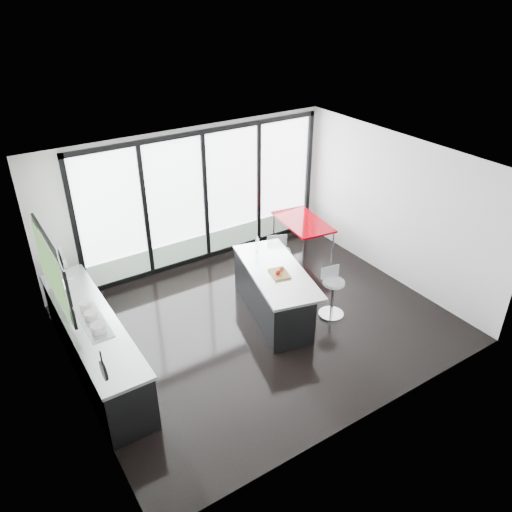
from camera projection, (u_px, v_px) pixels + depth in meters
floor at (261, 323)px, 8.56m from camera, size 6.00×5.00×0.00m
ceiling at (261, 167)px, 7.17m from camera, size 6.00×5.00×0.00m
wall_back at (204, 203)px, 9.85m from camera, size 6.00×0.09×2.80m
wall_front at (374, 336)px, 6.04m from camera, size 6.00×0.00×2.80m
wall_left at (62, 292)px, 6.58m from camera, size 0.26×5.00×2.80m
wall_right at (395, 209)px, 9.28m from camera, size 0.00×5.00×2.80m
counter_cabinets at (95, 344)px, 7.36m from camera, size 0.69×3.24×1.36m
island at (272, 292)px, 8.60m from camera, size 1.38×2.28×1.13m
bar_stool_near at (332, 298)px, 8.60m from camera, size 0.51×0.51×0.70m
bar_stool_far at (279, 269)px, 9.38m from camera, size 0.63×0.63×0.78m
red_table at (302, 237)px, 10.53m from camera, size 0.98×1.49×0.75m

